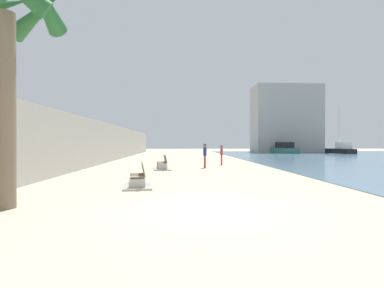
{
  "coord_description": "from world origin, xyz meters",
  "views": [
    {
      "loc": [
        -0.72,
        -7.9,
        1.81
      ],
      "look_at": [
        0.32,
        14.78,
        1.7
      ],
      "focal_mm": 27.54,
      "sensor_mm": 36.0,
      "label": 1
    }
  ],
  "objects_px": {
    "bench_far": "(162,166)",
    "bench_near": "(138,181)",
    "palm_tree": "(4,27)",
    "boat_far_left": "(282,149)",
    "boat_mid_bay": "(341,149)",
    "person_walking": "(222,153)",
    "person_standing": "(205,154)"
  },
  "relations": [
    {
      "from": "boat_mid_bay",
      "to": "bench_near",
      "type": "bearing_deg",
      "value": -129.03
    },
    {
      "from": "palm_tree",
      "to": "boat_far_left",
      "type": "distance_m",
      "value": 47.09
    },
    {
      "from": "palm_tree",
      "to": "bench_near",
      "type": "relative_size",
      "value": 3.02
    },
    {
      "from": "bench_far",
      "to": "person_walking",
      "type": "xyz_separation_m",
      "value": [
        4.56,
        3.84,
        0.69
      ]
    },
    {
      "from": "bench_far",
      "to": "boat_far_left",
      "type": "height_order",
      "value": "boat_far_left"
    },
    {
      "from": "palm_tree",
      "to": "person_walking",
      "type": "height_order",
      "value": "palm_tree"
    },
    {
      "from": "person_walking",
      "to": "bench_near",
      "type": "bearing_deg",
      "value": -113.91
    },
    {
      "from": "palm_tree",
      "to": "bench_near",
      "type": "bearing_deg",
      "value": 50.52
    },
    {
      "from": "bench_far",
      "to": "person_standing",
      "type": "xyz_separation_m",
      "value": [
        2.97,
        1.19,
        0.79
      ]
    },
    {
      "from": "bench_near",
      "to": "boat_mid_bay",
      "type": "height_order",
      "value": "boat_mid_bay"
    },
    {
      "from": "person_walking",
      "to": "boat_mid_bay",
      "type": "relative_size",
      "value": 0.21
    },
    {
      "from": "person_standing",
      "to": "boat_far_left",
      "type": "bearing_deg",
      "value": 61.09
    },
    {
      "from": "bench_near",
      "to": "boat_far_left",
      "type": "height_order",
      "value": "boat_far_left"
    },
    {
      "from": "bench_near",
      "to": "bench_far",
      "type": "bearing_deg",
      "value": 85.88
    },
    {
      "from": "person_standing",
      "to": "boat_far_left",
      "type": "height_order",
      "value": "boat_far_left"
    },
    {
      "from": "bench_near",
      "to": "boat_mid_bay",
      "type": "bearing_deg",
      "value": 50.97
    },
    {
      "from": "bench_near",
      "to": "person_standing",
      "type": "bearing_deg",
      "value": 68.36
    },
    {
      "from": "bench_near",
      "to": "person_standing",
      "type": "height_order",
      "value": "person_standing"
    },
    {
      "from": "person_standing",
      "to": "boat_mid_bay",
      "type": "relative_size",
      "value": 0.23
    },
    {
      "from": "bench_near",
      "to": "bench_far",
      "type": "xyz_separation_m",
      "value": [
        0.55,
        7.68,
        0.0
      ]
    },
    {
      "from": "person_standing",
      "to": "boat_mid_bay",
      "type": "distance_m",
      "value": 35.81
    },
    {
      "from": "bench_near",
      "to": "boat_mid_bay",
      "type": "relative_size",
      "value": 0.29
    },
    {
      "from": "bench_far",
      "to": "bench_near",
      "type": "bearing_deg",
      "value": -94.12
    },
    {
      "from": "bench_near",
      "to": "person_walking",
      "type": "height_order",
      "value": "person_walking"
    },
    {
      "from": "bench_near",
      "to": "boat_far_left",
      "type": "relative_size",
      "value": 0.3
    },
    {
      "from": "palm_tree",
      "to": "boat_mid_bay",
      "type": "xyz_separation_m",
      "value": [
        31.32,
        38.58,
        -4.22
      ]
    },
    {
      "from": "palm_tree",
      "to": "person_standing",
      "type": "xyz_separation_m",
      "value": [
        6.63,
        12.65,
        -3.93
      ]
    },
    {
      "from": "bench_near",
      "to": "bench_far",
      "type": "relative_size",
      "value": 1.01
    },
    {
      "from": "boat_mid_bay",
      "to": "boat_far_left",
      "type": "distance_m",
      "value": 9.3
    },
    {
      "from": "bench_far",
      "to": "person_walking",
      "type": "bearing_deg",
      "value": 40.12
    },
    {
      "from": "person_walking",
      "to": "bench_far",
      "type": "bearing_deg",
      "value": -139.88
    },
    {
      "from": "bench_far",
      "to": "boat_far_left",
      "type": "relative_size",
      "value": 0.3
    }
  ]
}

